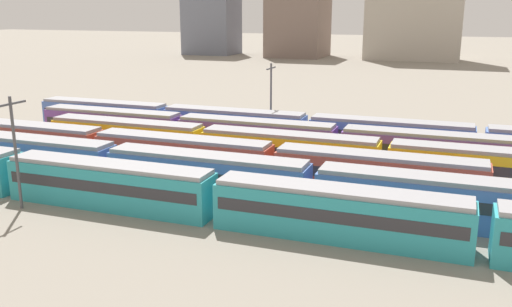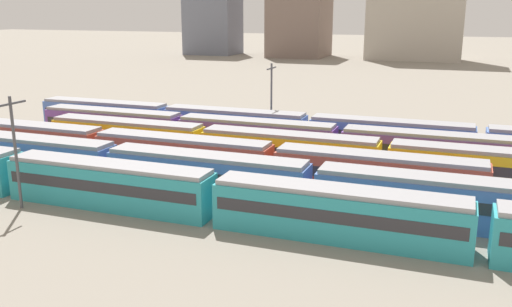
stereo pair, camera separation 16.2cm
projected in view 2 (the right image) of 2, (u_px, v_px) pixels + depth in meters
name	position (u px, v px, depth m)	size (l,w,h in m)	color
ground_plane	(128.00, 160.00, 59.98)	(600.00, 600.00, 0.00)	gray
train_track_0	(484.00, 231.00, 35.86)	(112.50, 3.06, 3.75)	teal
train_track_1	(313.00, 187.00, 44.85)	(74.70, 3.06, 3.75)	#4C70BC
train_track_2	(182.00, 155.00, 54.46)	(55.80, 3.06, 3.75)	#BC4C38
train_track_3	(384.00, 160.00, 52.86)	(74.70, 3.06, 3.75)	yellow
train_track_4	(256.00, 136.00, 62.60)	(55.80, 3.06, 3.75)	#6B429E
train_track_5	(480.00, 143.00, 59.37)	(112.50, 3.06, 3.75)	#4C70BC
catenary_pole_0	(15.00, 147.00, 44.28)	(0.24, 3.20, 9.18)	#4C4C51
catenary_pole_1	(271.00, 96.00, 69.82)	(0.24, 3.20, 9.21)	#4C4C51
distant_building_0	(213.00, 9.00, 195.12)	(17.26, 14.42, 30.99)	slate
distant_building_1	(300.00, 14.00, 184.81)	(18.11, 19.16, 28.16)	#7A665B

